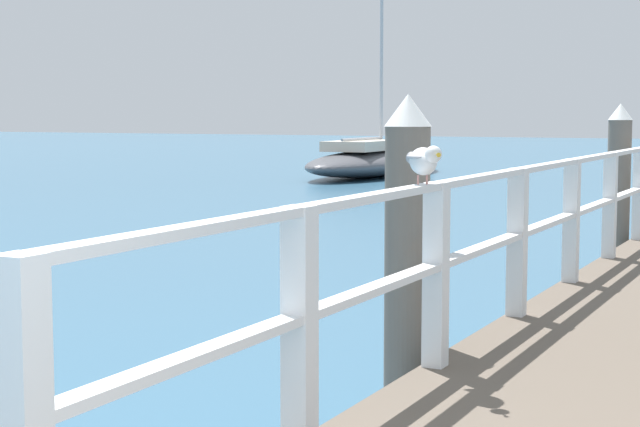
{
  "coord_description": "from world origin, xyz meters",
  "views": [
    {
      "loc": [
        0.82,
        -1.31,
        1.94
      ],
      "look_at": [
        -3.16,
        6.58,
        1.08
      ],
      "focal_mm": 57.59,
      "sensor_mm": 36.0,
      "label": 1
    }
  ],
  "objects_px": {
    "seagull_foreground": "(424,160)",
    "boat_0": "(375,161)",
    "dock_piling_far": "(618,188)",
    "dock_piling_near": "(407,259)"
  },
  "relations": [
    {
      "from": "dock_piling_near",
      "to": "seagull_foreground",
      "type": "distance_m",
      "value": 1.05
    },
    {
      "from": "dock_piling_far",
      "to": "dock_piling_near",
      "type": "bearing_deg",
      "value": -90.0
    },
    {
      "from": "seagull_foreground",
      "to": "boat_0",
      "type": "xyz_separation_m",
      "value": [
        -10.86,
        24.06,
        -1.22
      ]
    },
    {
      "from": "dock_piling_near",
      "to": "seagull_foreground",
      "type": "height_order",
      "value": "dock_piling_near"
    },
    {
      "from": "dock_piling_near",
      "to": "boat_0",
      "type": "xyz_separation_m",
      "value": [
        -10.47,
        23.33,
        -0.57
      ]
    },
    {
      "from": "dock_piling_far",
      "to": "boat_0",
      "type": "bearing_deg",
      "value": 122.47
    },
    {
      "from": "dock_piling_near",
      "to": "seagull_foreground",
      "type": "xyz_separation_m",
      "value": [
        0.39,
        -0.73,
        0.65
      ]
    },
    {
      "from": "dock_piling_far",
      "to": "boat_0",
      "type": "xyz_separation_m",
      "value": [
        -10.47,
        16.45,
        -0.57
      ]
    },
    {
      "from": "dock_piling_far",
      "to": "boat_0",
      "type": "relative_size",
      "value": 0.23
    },
    {
      "from": "dock_piling_near",
      "to": "boat_0",
      "type": "bearing_deg",
      "value": 114.17
    }
  ]
}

